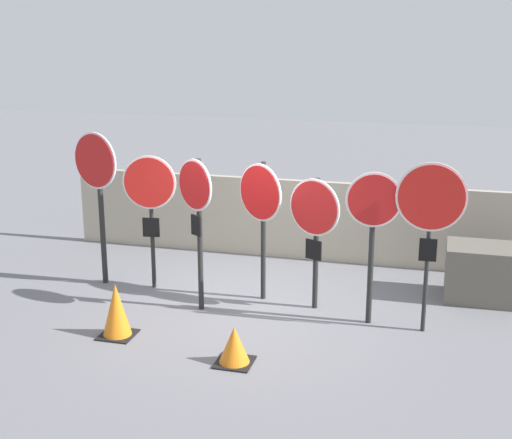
{
  "coord_description": "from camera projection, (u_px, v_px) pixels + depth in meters",
  "views": [
    {
      "loc": [
        2.53,
        -9.29,
        3.99
      ],
      "look_at": [
        0.04,
        0.0,
        1.31
      ],
      "focal_mm": 50.0,
      "sensor_mm": 36.0,
      "label": 1
    }
  ],
  "objects": [
    {
      "name": "stop_sign_1",
      "position": [
        150.0,
        194.0,
        10.63
      ],
      "size": [
        0.81,
        0.18,
        2.09
      ],
      "rotation": [
        0.0,
        0.0,
        0.16
      ],
      "color": "black",
      "rests_on": "ground"
    },
    {
      "name": "stop_sign_0",
      "position": [
        97.0,
        178.0,
        10.79
      ],
      "size": [
        0.83,
        0.32,
        2.4
      ],
      "rotation": [
        0.0,
        0.0,
        -0.34
      ],
      "color": "black",
      "rests_on": "ground"
    },
    {
      "name": "stop_sign_2",
      "position": [
        196.0,
        204.0,
        9.8
      ],
      "size": [
        0.61,
        0.42,
        2.2
      ],
      "rotation": [
        0.0,
        0.0,
        -0.58
      ],
      "color": "black",
      "rests_on": "ground"
    },
    {
      "name": "stop_sign_4",
      "position": [
        315.0,
        219.0,
        9.9
      ],
      "size": [
        0.76,
        0.34,
        1.91
      ],
      "rotation": [
        0.0,
        0.0,
        -0.4
      ],
      "color": "black",
      "rests_on": "ground"
    },
    {
      "name": "storage_crate",
      "position": [
        485.0,
        273.0,
        10.5
      ],
      "size": [
        1.13,
        0.8,
        0.82
      ],
      "color": "#605B51",
      "rests_on": "ground"
    },
    {
      "name": "stop_sign_3",
      "position": [
        261.0,
        203.0,
        10.21
      ],
      "size": [
        0.73,
        0.46,
        2.08
      ],
      "rotation": [
        0.0,
        0.0,
        -0.55
      ],
      "color": "black",
      "rests_on": "ground"
    },
    {
      "name": "traffic_cone_0",
      "position": [
        234.0,
        345.0,
        8.56
      ],
      "size": [
        0.45,
        0.45,
        0.48
      ],
      "color": "black",
      "rests_on": "ground"
    },
    {
      "name": "stop_sign_6",
      "position": [
        431.0,
        208.0,
        9.02
      ],
      "size": [
        0.9,
        0.12,
        2.3
      ],
      "rotation": [
        0.0,
        0.0,
        0.02
      ],
      "color": "black",
      "rests_on": "ground"
    },
    {
      "name": "stop_sign_5",
      "position": [
        373.0,
        218.0,
        9.34
      ],
      "size": [
        0.73,
        0.17,
        2.12
      ],
      "rotation": [
        0.0,
        0.0,
        0.13
      ],
      "color": "black",
      "rests_on": "ground"
    },
    {
      "name": "fence_back",
      "position": [
        289.0,
        219.0,
        12.32
      ],
      "size": [
        7.86,
        0.12,
        1.39
      ],
      "color": "#A89E89",
      "rests_on": "ground"
    },
    {
      "name": "ground_plane",
      "position": [
        254.0,
        306.0,
        10.34
      ],
      "size": [
        40.0,
        40.0,
        0.0
      ],
      "primitive_type": "plane",
      "color": "slate"
    },
    {
      "name": "traffic_cone_1",
      "position": [
        116.0,
        310.0,
        9.28
      ],
      "size": [
        0.45,
        0.45,
        0.72
      ],
      "color": "black",
      "rests_on": "ground"
    }
  ]
}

